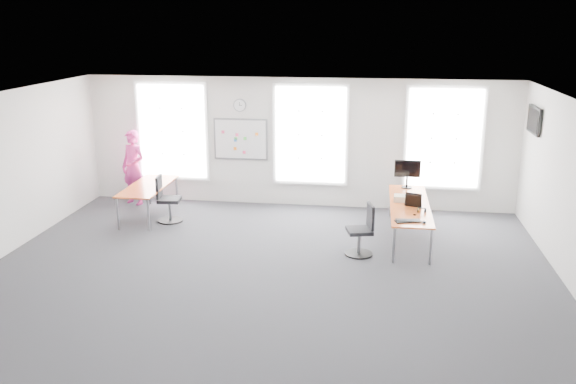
% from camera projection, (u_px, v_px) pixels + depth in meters
% --- Properties ---
extents(floor, '(10.00, 10.00, 0.00)m').
position_uv_depth(floor, '(269.00, 270.00, 10.74)').
color(floor, '#27272C').
rests_on(floor, ground).
extents(ceiling, '(10.00, 10.00, 0.00)m').
position_uv_depth(ceiling, '(267.00, 99.00, 9.93)').
color(ceiling, silver).
rests_on(ceiling, ground).
extents(wall_back, '(10.00, 0.00, 10.00)m').
position_uv_depth(wall_back, '(298.00, 143.00, 14.14)').
color(wall_back, white).
rests_on(wall_back, ground).
extents(wall_front, '(10.00, 0.00, 10.00)m').
position_uv_depth(wall_front, '(203.00, 286.00, 6.53)').
color(wall_front, white).
rests_on(wall_front, ground).
extents(window_left, '(1.60, 0.06, 2.20)m').
position_uv_depth(window_left, '(173.00, 131.00, 14.47)').
color(window_left, silver).
rests_on(window_left, wall_back).
extents(window_mid, '(1.60, 0.06, 2.20)m').
position_uv_depth(window_mid, '(310.00, 135.00, 14.02)').
color(window_mid, silver).
rests_on(window_mid, wall_back).
extents(window_right, '(1.60, 0.06, 2.20)m').
position_uv_depth(window_right, '(444.00, 138.00, 13.61)').
color(window_right, silver).
rests_on(window_right, wall_back).
extents(desk_right, '(0.77, 2.90, 0.71)m').
position_uv_depth(desk_right, '(409.00, 206.00, 12.17)').
color(desk_right, orange).
rests_on(desk_right, ground).
extents(desk_left, '(0.79, 1.98, 0.72)m').
position_uv_depth(desk_left, '(148.00, 188.00, 13.48)').
color(desk_left, orange).
rests_on(desk_left, ground).
extents(chair_right, '(0.54, 0.54, 0.98)m').
position_uv_depth(chair_right, '(362.00, 233.00, 11.33)').
color(chair_right, black).
rests_on(chair_right, ground).
extents(chair_left, '(0.54, 0.54, 1.02)m').
position_uv_depth(chair_left, '(167.00, 202.00, 13.23)').
color(chair_left, black).
rests_on(chair_left, ground).
extents(person, '(0.76, 0.64, 1.77)m').
position_uv_depth(person, '(133.00, 167.00, 14.41)').
color(person, '#D03186').
rests_on(person, ground).
extents(whiteboard, '(1.20, 0.03, 0.90)m').
position_uv_depth(whiteboard, '(241.00, 139.00, 14.29)').
color(whiteboard, white).
rests_on(whiteboard, wall_back).
extents(wall_clock, '(0.30, 0.04, 0.30)m').
position_uv_depth(wall_clock, '(240.00, 105.00, 14.07)').
color(wall_clock, gray).
rests_on(wall_clock, wall_back).
extents(tv, '(0.06, 0.90, 0.55)m').
position_uv_depth(tv, '(534.00, 120.00, 12.30)').
color(tv, black).
rests_on(tv, wall_right).
extents(keyboard, '(0.50, 0.31, 0.02)m').
position_uv_depth(keyboard, '(408.00, 221.00, 11.09)').
color(keyboard, black).
rests_on(keyboard, desk_right).
extents(mouse, '(0.08, 0.12, 0.04)m').
position_uv_depth(mouse, '(424.00, 222.00, 11.00)').
color(mouse, black).
rests_on(mouse, desk_right).
extents(lens_cap, '(0.08, 0.08, 0.01)m').
position_uv_depth(lens_cap, '(415.00, 215.00, 11.47)').
color(lens_cap, black).
rests_on(lens_cap, desk_right).
extents(headphones, '(0.17, 0.09, 0.10)m').
position_uv_depth(headphones, '(421.00, 210.00, 11.61)').
color(headphones, black).
rests_on(headphones, desk_right).
extents(laptop_sleeve, '(0.34, 0.27, 0.26)m').
position_uv_depth(laptop_sleeve, '(413.00, 201.00, 11.94)').
color(laptop_sleeve, black).
rests_on(laptop_sleeve, desk_right).
extents(paper_stack, '(0.37, 0.29, 0.12)m').
position_uv_depth(paper_stack, '(403.00, 198.00, 12.33)').
color(paper_stack, beige).
rests_on(paper_stack, desk_right).
extents(monitor, '(0.56, 0.23, 0.62)m').
position_uv_depth(monitor, '(407.00, 171.00, 13.22)').
color(monitor, black).
rests_on(monitor, desk_right).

